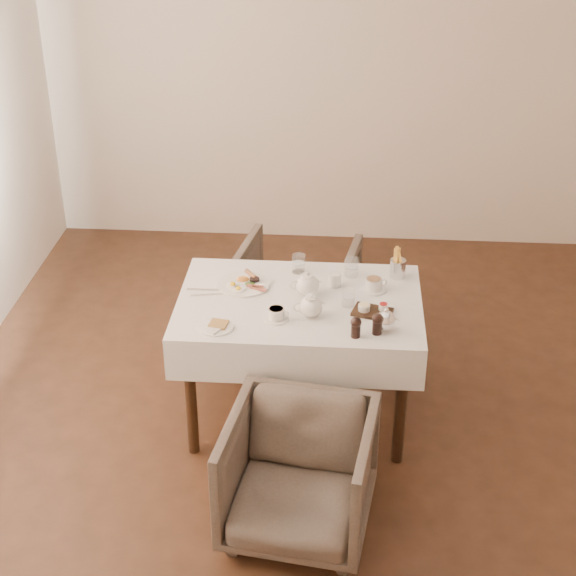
{
  "coord_description": "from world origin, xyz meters",
  "views": [
    {
      "loc": [
        0.01,
        -3.84,
        3.06
      ],
      "look_at": [
        -0.28,
        0.16,
        0.82
      ],
      "focal_mm": 55.0,
      "sensor_mm": 36.0,
      "label": 1
    }
  ],
  "objects_px": {
    "table": "(299,319)",
    "armchair_near": "(299,475)",
    "breakfast_plate": "(244,283)",
    "teapot_centre": "(307,283)",
    "armchair_far": "(296,296)"
  },
  "relations": [
    {
      "from": "armchair_near",
      "to": "teapot_centre",
      "type": "xyz_separation_m",
      "value": [
        -0.01,
        0.91,
        0.51
      ]
    },
    {
      "from": "teapot_centre",
      "to": "breakfast_plate",
      "type": "bearing_deg",
      "value": 151.32
    },
    {
      "from": "armchair_far",
      "to": "teapot_centre",
      "type": "bearing_deg",
      "value": 108.07
    },
    {
      "from": "teapot_centre",
      "to": "table",
      "type": "bearing_deg",
      "value": -138.09
    },
    {
      "from": "table",
      "to": "armchair_far",
      "type": "distance_m",
      "value": 0.85
    },
    {
      "from": "table",
      "to": "breakfast_plate",
      "type": "height_order",
      "value": "breakfast_plate"
    },
    {
      "from": "table",
      "to": "armchair_far",
      "type": "xyz_separation_m",
      "value": [
        -0.07,
        0.79,
        -0.31
      ]
    },
    {
      "from": "table",
      "to": "armchair_near",
      "type": "height_order",
      "value": "table"
    },
    {
      "from": "armchair_far",
      "to": "table",
      "type": "bearing_deg",
      "value": 104.72
    },
    {
      "from": "armchair_near",
      "to": "breakfast_plate",
      "type": "distance_m",
      "value": 1.15
    },
    {
      "from": "breakfast_plate",
      "to": "armchair_near",
      "type": "bearing_deg",
      "value": -80.91
    },
    {
      "from": "armchair_near",
      "to": "armchair_far",
      "type": "xyz_separation_m",
      "value": [
        -0.12,
        1.64,
        0.02
      ]
    },
    {
      "from": "table",
      "to": "teapot_centre",
      "type": "distance_m",
      "value": 0.2
    },
    {
      "from": "breakfast_plate",
      "to": "teapot_centre",
      "type": "bearing_deg",
      "value": -24.46
    },
    {
      "from": "armchair_near",
      "to": "teapot_centre",
      "type": "bearing_deg",
      "value": 99.08
    }
  ]
}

